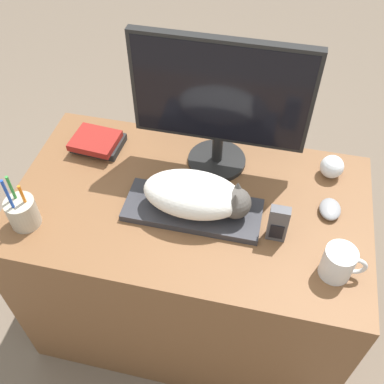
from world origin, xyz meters
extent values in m
cube|color=brown|center=(0.00, 0.33, 0.37)|extent=(1.15, 0.67, 0.75)
cube|color=#2D2D33|center=(0.02, 0.29, 0.76)|extent=(0.43, 0.17, 0.02)
ellipsoid|color=white|center=(0.02, 0.29, 0.84)|extent=(0.30, 0.17, 0.12)
sphere|color=#4C4742|center=(0.15, 0.29, 0.83)|extent=(0.10, 0.10, 0.10)
cone|color=#4C4742|center=(0.15, 0.26, 0.87)|extent=(0.03, 0.03, 0.04)
cone|color=#4C4742|center=(0.15, 0.31, 0.87)|extent=(0.03, 0.03, 0.04)
cylinder|color=black|center=(0.05, 0.53, 0.76)|extent=(0.20, 0.20, 0.02)
cylinder|color=black|center=(0.05, 0.53, 0.82)|extent=(0.04, 0.04, 0.11)
cube|color=black|center=(0.05, 0.53, 1.04)|extent=(0.55, 0.03, 0.36)
cube|color=black|center=(0.05, 0.52, 1.04)|extent=(0.53, 0.01, 0.33)
ellipsoid|color=gray|center=(0.44, 0.38, 0.76)|extent=(0.07, 0.09, 0.03)
cylinder|color=silver|center=(0.46, 0.16, 0.80)|extent=(0.09, 0.09, 0.10)
torus|color=silver|center=(0.50, 0.16, 0.80)|extent=(0.07, 0.01, 0.07)
cylinder|color=#B2A893|center=(-0.47, 0.14, 0.80)|extent=(0.09, 0.09, 0.10)
cylinder|color=orange|center=(-0.45, 0.14, 0.85)|extent=(0.01, 0.01, 0.13)
cylinder|color=#338C38|center=(-0.49, 0.15, 0.86)|extent=(0.01, 0.01, 0.15)
cylinder|color=#1E47B2|center=(-0.48, 0.12, 0.87)|extent=(0.01, 0.01, 0.17)
sphere|color=silver|center=(0.44, 0.55, 0.79)|extent=(0.08, 0.08, 0.08)
cube|color=#4C4C51|center=(0.28, 0.25, 0.81)|extent=(0.06, 0.03, 0.13)
cube|color=black|center=(0.28, 0.23, 0.79)|extent=(0.04, 0.00, 0.06)
cube|color=black|center=(-0.38, 0.51, 0.76)|extent=(0.18, 0.13, 0.03)
cube|color=maroon|center=(-0.38, 0.50, 0.79)|extent=(0.17, 0.14, 0.02)
camera|label=1|loc=(0.21, -0.58, 1.85)|focal=42.00mm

